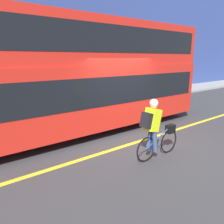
{
  "coord_description": "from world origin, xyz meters",
  "views": [
    {
      "loc": [
        -4.44,
        -4.66,
        2.51
      ],
      "look_at": [
        -0.75,
        0.15,
        1.0
      ],
      "focal_mm": 35.0,
      "sensor_mm": 36.0,
      "label": 1
    }
  ],
  "objects": [
    {
      "name": "ground_plane",
      "position": [
        0.0,
        0.0,
        0.0
      ],
      "size": [
        80.0,
        80.0,
        0.0
      ],
      "primitive_type": "plane",
      "color": "#38383A"
    },
    {
      "name": "road_center_line",
      "position": [
        0.0,
        -0.16,
        0.0
      ],
      "size": [
        50.0,
        0.14,
        0.01
      ],
      "primitive_type": "cube",
      "color": "yellow",
      "rests_on": "ground_plane"
    },
    {
      "name": "sidewalk_curb",
      "position": [
        0.0,
        5.74,
        0.07
      ],
      "size": [
        60.0,
        2.55,
        0.14
      ],
      "color": "gray",
      "rests_on": "ground_plane"
    },
    {
      "name": "building_facade",
      "position": [
        0.0,
        7.17,
        4.79
      ],
      "size": [
        60.0,
        0.3,
        9.58
      ],
      "color": "#33478C",
      "rests_on": "ground_plane"
    },
    {
      "name": "bus",
      "position": [
        -1.58,
        1.82,
        2.05
      ],
      "size": [
        10.75,
        2.54,
        3.68
      ],
      "color": "black",
      "rests_on": "ground_plane"
    },
    {
      "name": "cyclist_on_bike",
      "position": [
        -0.47,
        -1.21,
        0.85
      ],
      "size": [
        1.51,
        0.32,
        1.56
      ],
      "color": "black",
      "rests_on": "ground_plane"
    },
    {
      "name": "trash_bin",
      "position": [
        -0.46,
        5.62,
        0.62
      ],
      "size": [
        0.46,
        0.46,
        0.96
      ],
      "color": "#262628",
      "rests_on": "sidewalk_curb"
    }
  ]
}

